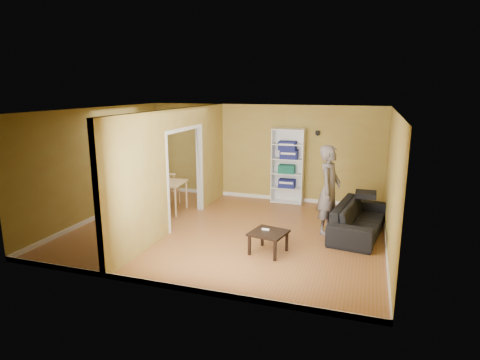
{
  "coord_description": "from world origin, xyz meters",
  "views": [
    {
      "loc": [
        2.8,
        -7.79,
        3.04
      ],
      "look_at": [
        0.2,
        0.2,
        1.1
      ],
      "focal_mm": 30.0,
      "sensor_mm": 36.0,
      "label": 1
    }
  ],
  "objects_px": {
    "coffee_table": "(268,235)",
    "chair_far": "(172,188)",
    "dining_table": "(160,184)",
    "chair_near": "(150,199)",
    "bookshelf": "(288,166)",
    "sofa": "(359,214)",
    "chair_left": "(135,191)",
    "person": "(329,182)"
  },
  "relations": [
    {
      "from": "dining_table",
      "to": "chair_near",
      "type": "height_order",
      "value": "chair_near"
    },
    {
      "from": "bookshelf",
      "to": "chair_far",
      "type": "height_order",
      "value": "bookshelf"
    },
    {
      "from": "sofa",
      "to": "coffee_table",
      "type": "xyz_separation_m",
      "value": [
        -1.58,
        -1.61,
        -0.07
      ]
    },
    {
      "from": "sofa",
      "to": "coffee_table",
      "type": "bearing_deg",
      "value": 144.02
    },
    {
      "from": "person",
      "to": "bookshelf",
      "type": "xyz_separation_m",
      "value": [
        -1.29,
        2.06,
        -0.11
      ]
    },
    {
      "from": "chair_far",
      "to": "dining_table",
      "type": "bearing_deg",
      "value": 78.12
    },
    {
      "from": "dining_table",
      "to": "chair_far",
      "type": "distance_m",
      "value": 0.62
    },
    {
      "from": "chair_left",
      "to": "chair_far",
      "type": "distance_m",
      "value": 0.96
    },
    {
      "from": "chair_left",
      "to": "chair_near",
      "type": "relative_size",
      "value": 0.92
    },
    {
      "from": "coffee_table",
      "to": "chair_far",
      "type": "distance_m",
      "value": 3.95
    },
    {
      "from": "chair_left",
      "to": "chair_near",
      "type": "distance_m",
      "value": 1.14
    },
    {
      "from": "dining_table",
      "to": "chair_left",
      "type": "bearing_deg",
      "value": 174.54
    },
    {
      "from": "coffee_table",
      "to": "chair_near",
      "type": "distance_m",
      "value": 3.34
    },
    {
      "from": "coffee_table",
      "to": "dining_table",
      "type": "bearing_deg",
      "value": 151.56
    },
    {
      "from": "sofa",
      "to": "dining_table",
      "type": "xyz_separation_m",
      "value": [
        -4.82,
        0.15,
        0.25
      ]
    },
    {
      "from": "dining_table",
      "to": "chair_near",
      "type": "bearing_deg",
      "value": -82.13
    },
    {
      "from": "coffee_table",
      "to": "person",
      "type": "bearing_deg",
      "value": 57.39
    },
    {
      "from": "sofa",
      "to": "bookshelf",
      "type": "distance_m",
      "value": 2.77
    },
    {
      "from": "dining_table",
      "to": "chair_far",
      "type": "bearing_deg",
      "value": 85.75
    },
    {
      "from": "bookshelf",
      "to": "chair_left",
      "type": "bearing_deg",
      "value": -155.28
    },
    {
      "from": "bookshelf",
      "to": "dining_table",
      "type": "bearing_deg",
      "value": -148.62
    },
    {
      "from": "sofa",
      "to": "chair_left",
      "type": "xyz_separation_m",
      "value": [
        -5.6,
        0.22,
        0.01
      ]
    },
    {
      "from": "person",
      "to": "chair_far",
      "type": "relative_size",
      "value": 2.47
    },
    {
      "from": "bookshelf",
      "to": "coffee_table",
      "type": "xyz_separation_m",
      "value": [
        0.35,
        -3.52,
        -0.64
      ]
    },
    {
      "from": "chair_near",
      "to": "sofa",
      "type": "bearing_deg",
      "value": 16.28
    },
    {
      "from": "coffee_table",
      "to": "chair_left",
      "type": "height_order",
      "value": "chair_left"
    },
    {
      "from": "chair_left",
      "to": "chair_far",
      "type": "xyz_separation_m",
      "value": [
        0.82,
        0.49,
        0.01
      ]
    },
    {
      "from": "coffee_table",
      "to": "chair_left",
      "type": "relative_size",
      "value": 0.71
    },
    {
      "from": "coffee_table",
      "to": "chair_near",
      "type": "xyz_separation_m",
      "value": [
        -3.15,
        1.09,
        0.12
      ]
    },
    {
      "from": "dining_table",
      "to": "bookshelf",
      "type": "bearing_deg",
      "value": 31.38
    },
    {
      "from": "coffee_table",
      "to": "chair_far",
      "type": "relative_size",
      "value": 0.7
    },
    {
      "from": "bookshelf",
      "to": "coffee_table",
      "type": "bearing_deg",
      "value": -84.31
    },
    {
      "from": "sofa",
      "to": "person",
      "type": "bearing_deg",
      "value": 111.43
    },
    {
      "from": "person",
      "to": "chair_left",
      "type": "relative_size",
      "value": 2.51
    },
    {
      "from": "person",
      "to": "dining_table",
      "type": "distance_m",
      "value": 4.21
    },
    {
      "from": "dining_table",
      "to": "chair_left",
      "type": "distance_m",
      "value": 0.82
    },
    {
      "from": "coffee_table",
      "to": "dining_table",
      "type": "distance_m",
      "value": 3.7
    },
    {
      "from": "bookshelf",
      "to": "chair_near",
      "type": "distance_m",
      "value": 3.74
    },
    {
      "from": "chair_far",
      "to": "coffee_table",
      "type": "bearing_deg",
      "value": 136.38
    },
    {
      "from": "person",
      "to": "coffee_table",
      "type": "bearing_deg",
      "value": 158.22
    },
    {
      "from": "person",
      "to": "dining_table",
      "type": "relative_size",
      "value": 1.82
    },
    {
      "from": "dining_table",
      "to": "sofa",
      "type": "bearing_deg",
      "value": -1.73
    }
  ]
}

